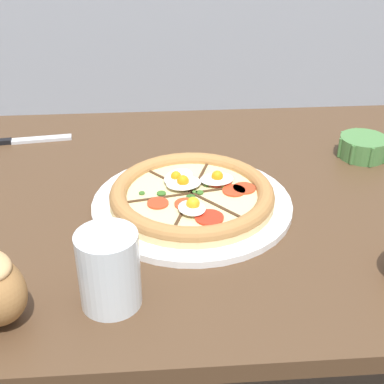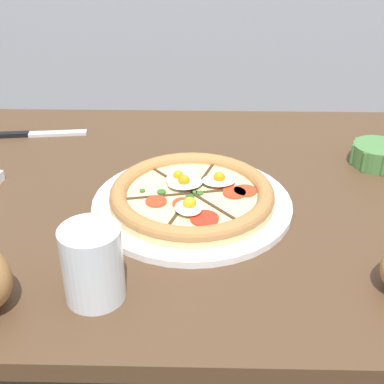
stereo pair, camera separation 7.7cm
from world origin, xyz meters
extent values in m
cube|color=#513823|center=(0.00, 0.00, 0.73)|extent=(1.51, 0.80, 0.03)
cylinder|color=white|center=(-0.03, -0.05, 0.75)|extent=(0.34, 0.34, 0.01)
cylinder|color=#E5C684|center=(-0.03, -0.05, 0.76)|extent=(0.28, 0.28, 0.01)
cylinder|color=beige|center=(-0.03, -0.05, 0.77)|extent=(0.24, 0.24, 0.00)
torus|color=#B27A42|center=(-0.03, -0.05, 0.77)|extent=(0.28, 0.28, 0.03)
cube|color=#472D19|center=(-0.01, 0.01, 0.77)|extent=(0.04, 0.11, 0.00)
cube|color=#472D19|center=(-0.07, 0.00, 0.77)|extent=(0.08, 0.09, 0.00)
cube|color=#472D19|center=(-0.08, -0.06, 0.77)|extent=(0.12, 0.03, 0.00)
cube|color=#472D19|center=(-0.05, -0.10, 0.77)|extent=(0.04, 0.11, 0.00)
cube|color=#472D19|center=(0.01, -0.09, 0.77)|extent=(0.08, 0.09, 0.00)
cube|color=#472D19|center=(0.03, -0.04, 0.77)|extent=(0.12, 0.03, 0.00)
cylinder|color=red|center=(-0.01, -0.13, 0.77)|extent=(0.05, 0.05, 0.00)
cylinder|color=red|center=(0.02, -0.01, 0.77)|extent=(0.05, 0.05, 0.00)
cylinder|color=red|center=(0.05, -0.05, 0.77)|extent=(0.04, 0.04, 0.00)
cylinder|color=red|center=(0.06, -0.04, 0.77)|extent=(0.04, 0.04, 0.00)
cylinder|color=red|center=(-0.04, -0.08, 0.77)|extent=(0.04, 0.04, 0.00)
cylinder|color=red|center=(-0.09, -0.08, 0.77)|extent=(0.04, 0.04, 0.00)
ellipsoid|color=white|center=(-0.04, -0.02, 0.77)|extent=(0.07, 0.06, 0.01)
sphere|color=orange|center=(-0.04, -0.03, 0.78)|extent=(0.02, 0.02, 0.02)
ellipsoid|color=white|center=(-0.05, 0.00, 0.77)|extent=(0.07, 0.08, 0.01)
sphere|color=orange|center=(-0.05, -0.01, 0.78)|extent=(0.02, 0.02, 0.02)
ellipsoid|color=white|center=(-0.03, -0.11, 0.77)|extent=(0.06, 0.06, 0.01)
sphere|color=#F4AD1E|center=(-0.03, -0.10, 0.78)|extent=(0.02, 0.02, 0.02)
ellipsoid|color=white|center=(0.02, -0.01, 0.77)|extent=(0.07, 0.05, 0.01)
sphere|color=orange|center=(0.02, -0.02, 0.78)|extent=(0.02, 0.02, 0.02)
cylinder|color=#2D5B1E|center=(-0.03, -0.06, 0.77)|extent=(0.02, 0.02, 0.00)
cylinder|color=#386B23|center=(-0.11, -0.04, 0.77)|extent=(0.01, 0.01, 0.00)
cylinder|color=#386B23|center=(-0.08, -0.05, 0.77)|extent=(0.02, 0.02, 0.00)
cylinder|color=#477A2D|center=(0.00, -0.02, 0.77)|extent=(0.01, 0.01, 0.00)
cylinder|color=#2D5B1E|center=(-0.01, -0.01, 0.77)|extent=(0.01, 0.01, 0.00)
cylinder|color=#386B23|center=(0.03, -0.03, 0.77)|extent=(0.01, 0.01, 0.00)
cylinder|color=#386B23|center=(0.05, 0.00, 0.77)|extent=(0.01, 0.01, 0.00)
cylinder|color=#477A2D|center=(-0.02, -0.05, 0.77)|extent=(0.01, 0.01, 0.00)
cylinder|color=#386B23|center=(-0.01, -0.05, 0.77)|extent=(0.01, 0.01, 0.00)
cylinder|color=#4C8442|center=(0.34, 0.12, 0.76)|extent=(0.10, 0.10, 0.04)
cylinder|color=gold|center=(0.34, 0.12, 0.77)|extent=(0.08, 0.08, 0.02)
cylinder|color=#4C8442|center=(0.34, 0.17, 0.76)|extent=(0.01, 0.01, 0.04)
cylinder|color=#4C8442|center=(0.30, 0.16, 0.76)|extent=(0.01, 0.01, 0.04)
cylinder|color=#4C8442|center=(0.29, 0.12, 0.76)|extent=(0.01, 0.01, 0.04)
cylinder|color=#4C8442|center=(0.30, 0.09, 0.76)|extent=(0.01, 0.01, 0.04)
cylinder|color=#4C8442|center=(0.34, 0.08, 0.76)|extent=(0.01, 0.01, 0.04)
cube|color=silver|center=(-0.33, 0.25, 0.74)|extent=(0.13, 0.03, 0.01)
cube|color=black|center=(-0.44, 0.24, 0.75)|extent=(0.09, 0.03, 0.01)
cylinder|color=white|center=(-0.15, -0.28, 0.79)|extent=(0.08, 0.08, 0.11)
cylinder|color=silver|center=(-0.15, -0.28, 0.77)|extent=(0.07, 0.07, 0.06)
camera|label=1|loc=(-0.09, -0.83, 1.23)|focal=50.00mm
camera|label=2|loc=(-0.01, -0.84, 1.23)|focal=50.00mm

